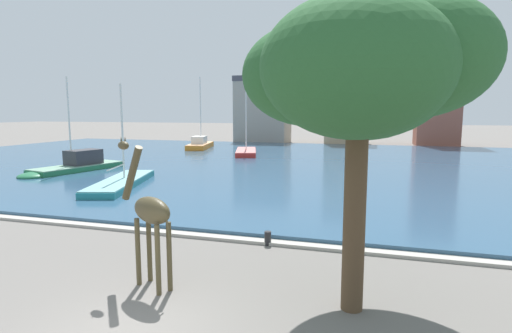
# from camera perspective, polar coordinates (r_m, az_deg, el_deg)

# --- Properties ---
(ground_plane) EXTENTS (300.00, 300.00, 0.00)m
(ground_plane) POSITION_cam_1_polar(r_m,az_deg,el_deg) (9.86, -17.82, -21.42)
(ground_plane) COLOR slate
(harbor_water) EXTENTS (82.94, 43.17, 0.26)m
(harbor_water) POSITION_cam_1_polar(r_m,az_deg,el_deg) (36.20, 8.40, 0.33)
(harbor_water) COLOR #2D5170
(harbor_water) RESTS_ON ground
(quay_edge_coping) EXTENTS (82.94, 0.50, 0.12)m
(quay_edge_coping) POSITION_cam_1_polar(r_m,az_deg,el_deg) (15.34, -3.47, -10.07)
(quay_edge_coping) COLOR #ADA89E
(quay_edge_coping) RESTS_ON ground
(giraffe_statue) EXTENTS (2.20, 1.34, 4.06)m
(giraffe_statue) POSITION_cam_1_polar(r_m,az_deg,el_deg) (11.27, -14.75, -6.25)
(giraffe_statue) COLOR #4C4228
(giraffe_statue) RESTS_ON ground
(sailboat_orange) EXTENTS (3.73, 8.34, 8.91)m
(sailboat_orange) POSITION_cam_1_polar(r_m,az_deg,el_deg) (50.87, -7.72, 2.99)
(sailboat_orange) COLOR orange
(sailboat_orange) RESTS_ON ground
(sailboat_red) EXTENTS (4.17, 8.24, 8.92)m
(sailboat_red) POSITION_cam_1_polar(r_m,az_deg,el_deg) (43.52, -1.39, 2.02)
(sailboat_red) COLOR red
(sailboat_red) RESTS_ON ground
(sailboat_green) EXTENTS (3.91, 8.47, 7.29)m
(sailboat_green) POSITION_cam_1_polar(r_m,az_deg,el_deg) (33.69, -24.29, -0.07)
(sailboat_green) COLOR #236B42
(sailboat_green) RESTS_ON ground
(sailboat_teal) EXTENTS (4.41, 9.39, 6.42)m
(sailboat_teal) POSITION_cam_1_polar(r_m,az_deg,el_deg) (26.78, -17.83, -2.09)
(sailboat_teal) COLOR teal
(sailboat_teal) RESTS_ON ground
(shade_tree) EXTENTS (5.70, 6.23, 7.38)m
(shade_tree) POSITION_cam_1_polar(r_m,az_deg,el_deg) (9.84, 14.52, 12.82)
(shade_tree) COLOR brown
(shade_tree) RESTS_ON ground
(mooring_bollard) EXTENTS (0.24, 0.24, 0.50)m
(mooring_bollard) POSITION_cam_1_polar(r_m,az_deg,el_deg) (14.73, 1.66, -10.04)
(mooring_bollard) COLOR #232326
(mooring_bollard) RESTS_ON ground
(townhouse_end_terrace) EXTENTS (7.92, 5.40, 9.96)m
(townhouse_end_terrace) POSITION_cam_1_polar(r_m,az_deg,el_deg) (62.07, 0.97, 7.97)
(townhouse_end_terrace) COLOR gray
(townhouse_end_terrace) RESTS_ON ground
(townhouse_narrow_midrow) EXTENTS (5.42, 7.73, 11.28)m
(townhouse_narrow_midrow) POSITION_cam_1_polar(r_m,az_deg,el_deg) (61.16, 12.55, 8.41)
(townhouse_narrow_midrow) COLOR tan
(townhouse_narrow_midrow) RESTS_ON ground
(townhouse_wide_warehouse) EXTENTS (5.57, 6.50, 13.48)m
(townhouse_wide_warehouse) POSITION_cam_1_polar(r_m,az_deg,el_deg) (61.87, 24.17, 8.93)
(townhouse_wide_warehouse) COLOR #8E5142
(townhouse_wide_warehouse) RESTS_ON ground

